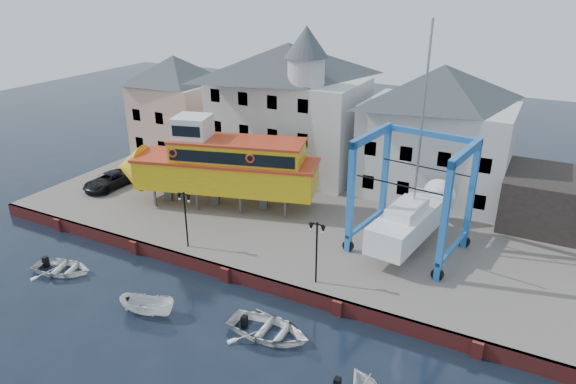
% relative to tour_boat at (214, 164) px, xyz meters
% --- Properties ---
extents(ground, '(140.00, 140.00, 0.00)m').
position_rel_tour_boat_xyz_m(ground, '(6.48, -8.22, -4.53)').
color(ground, black).
rests_on(ground, ground).
extents(hardstanding, '(44.00, 22.00, 1.00)m').
position_rel_tour_boat_xyz_m(hardstanding, '(6.48, 2.78, -4.03)').
color(hardstanding, '#5F5750').
rests_on(hardstanding, ground).
extents(quay_wall, '(44.00, 0.47, 1.00)m').
position_rel_tour_boat_xyz_m(quay_wall, '(6.48, -8.11, -4.03)').
color(quay_wall, maroon).
rests_on(quay_wall, ground).
extents(building_pink, '(8.00, 7.00, 10.30)m').
position_rel_tour_boat_xyz_m(building_pink, '(-11.53, 9.78, 1.61)').
color(building_pink, tan).
rests_on(building_pink, hardstanding).
extents(building_white_main, '(14.00, 8.30, 14.00)m').
position_rel_tour_boat_xyz_m(building_white_main, '(1.61, 10.18, 2.81)').
color(building_white_main, '#BCBCBC').
rests_on(building_white_main, hardstanding).
extents(building_white_right, '(12.00, 8.00, 11.20)m').
position_rel_tour_boat_xyz_m(building_white_right, '(15.48, 10.78, 2.06)').
color(building_white_right, '#BCBCBC').
rests_on(building_white_right, hardstanding).
extents(shed_dark, '(8.00, 7.00, 4.00)m').
position_rel_tour_boat_xyz_m(shed_dark, '(25.48, 8.78, -1.53)').
color(shed_dark, black).
rests_on(shed_dark, hardstanding).
extents(lamp_post_left, '(1.12, 0.32, 4.20)m').
position_rel_tour_boat_xyz_m(lamp_post_left, '(2.48, -7.02, -0.36)').
color(lamp_post_left, black).
rests_on(lamp_post_left, hardstanding).
extents(lamp_post_right, '(1.12, 0.32, 4.20)m').
position_rel_tour_boat_xyz_m(lamp_post_right, '(12.48, -7.02, -0.36)').
color(lamp_post_right, black).
rests_on(lamp_post_right, hardstanding).
extents(tour_boat, '(17.67, 8.56, 7.49)m').
position_rel_tour_boat_xyz_m(tour_boat, '(0.00, 0.00, 0.00)').
color(tour_boat, '#59595E').
rests_on(tour_boat, hardstanding).
extents(travel_lift, '(7.90, 10.49, 15.46)m').
position_rel_tour_boat_xyz_m(travel_lift, '(16.47, 0.75, -0.96)').
color(travel_lift, '#195EA8').
rests_on(travel_lift, hardstanding).
extents(van, '(2.34, 5.00, 1.38)m').
position_rel_tour_boat_xyz_m(van, '(-10.65, -1.51, -2.84)').
color(van, black).
rests_on(van, hardstanding).
extents(motorboat_a, '(3.76, 2.15, 1.37)m').
position_rel_tour_boat_xyz_m(motorboat_a, '(4.38, -13.42, -4.53)').
color(motorboat_a, white).
rests_on(motorboat_a, ground).
extents(motorboat_b, '(5.00, 3.61, 1.02)m').
position_rel_tour_boat_xyz_m(motorboat_b, '(11.77, -11.82, -4.53)').
color(motorboat_b, white).
rests_on(motorboat_b, ground).
extents(motorboat_d, '(4.85, 4.02, 0.87)m').
position_rel_tour_boat_xyz_m(motorboat_d, '(-4.09, -12.53, -4.53)').
color(motorboat_d, white).
rests_on(motorboat_d, ground).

